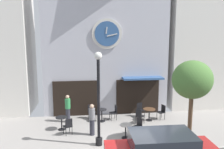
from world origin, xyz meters
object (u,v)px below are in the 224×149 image
(street_tree, at_px, (192,80))
(cafe_chair_left_end, at_px, (140,109))
(cafe_chair_under_awning, at_px, (139,115))
(cafe_chair_curbside, at_px, (162,111))
(cafe_chair_near_tree, at_px, (114,111))
(pedestrian_grey, at_px, (92,119))
(cafe_table_center_left, at_px, (62,121))
(street_lamp, at_px, (99,99))
(cafe_table_near_door, at_px, (126,129))
(cafe_table_leftmost, at_px, (149,112))
(cafe_table_center_right, at_px, (102,114))
(cafe_chair_by_entrance, at_px, (68,125))
(pedestrian_green, at_px, (68,108))
(cafe_chair_mid_row, at_px, (138,125))
(cafe_chair_corner, at_px, (91,110))

(street_tree, distance_m, cafe_chair_left_end, 5.04)
(cafe_chair_under_awning, bearing_deg, cafe_chair_curbside, 21.00)
(cafe_chair_curbside, relative_size, cafe_chair_near_tree, 1.00)
(cafe_chair_near_tree, height_order, pedestrian_grey, pedestrian_grey)
(cafe_table_center_left, distance_m, cafe_chair_under_awning, 4.49)
(street_lamp, bearing_deg, cafe_table_near_door, 23.27)
(cafe_table_center_left, bearing_deg, cafe_table_leftmost, 8.97)
(street_lamp, xyz_separation_m, cafe_table_leftmost, (3.28, 2.91, -1.73))
(cafe_table_center_right, relative_size, cafe_chair_left_end, 0.85)
(street_tree, bearing_deg, cafe_chair_by_entrance, 162.90)
(pedestrian_green, bearing_deg, cafe_chair_under_awning, -10.77)
(street_tree, bearing_deg, cafe_chair_mid_row, 147.44)
(cafe_table_leftmost, distance_m, cafe_chair_near_tree, 2.14)
(cafe_table_leftmost, xyz_separation_m, cafe_chair_left_end, (-0.39, 0.72, -0.01))
(cafe_table_center_left, relative_size, cafe_table_leftmost, 0.99)
(cafe_table_near_door, xyz_separation_m, pedestrian_green, (-3.05, 2.64, 0.38))
(cafe_chair_corner, relative_size, pedestrian_grey, 0.54)
(cafe_table_center_right, xyz_separation_m, pedestrian_grey, (-0.66, -1.89, 0.36))
(cafe_chair_left_end, xyz_separation_m, cafe_chair_corner, (-3.13, 0.03, 0.00))
(cafe_table_center_left, xyz_separation_m, cafe_table_near_door, (3.33, -1.49, -0.01))
(cafe_table_center_left, height_order, cafe_chair_left_end, cafe_chair_left_end)
(cafe_table_center_right, height_order, cafe_chair_by_entrance, cafe_chair_by_entrance)
(cafe_table_center_right, bearing_deg, street_tree, -41.97)
(cafe_table_center_right, height_order, cafe_chair_curbside, cafe_chair_curbside)
(street_tree, relative_size, cafe_table_center_left, 5.55)
(cafe_table_near_door, xyz_separation_m, cafe_chair_near_tree, (-0.22, 2.70, 0.05))
(cafe_chair_near_tree, relative_size, cafe_chair_corner, 1.00)
(street_lamp, distance_m, cafe_chair_near_tree, 3.91)
(street_tree, relative_size, cafe_chair_by_entrance, 4.51)
(cafe_chair_under_awning, relative_size, pedestrian_green, 0.54)
(cafe_table_center_right, height_order, cafe_table_leftmost, cafe_table_center_right)
(cafe_table_center_left, relative_size, pedestrian_green, 0.44)
(cafe_table_center_left, xyz_separation_m, cafe_chair_under_awning, (4.48, 0.36, 0.03))
(cafe_table_near_door, xyz_separation_m, cafe_chair_mid_row, (0.73, 0.34, 0.05))
(cafe_table_center_right, distance_m, cafe_table_near_door, 2.69)
(cafe_table_center_right, relative_size, cafe_chair_mid_row, 0.85)
(cafe_table_near_door, bearing_deg, cafe_chair_near_tree, 94.73)
(cafe_chair_by_entrance, relative_size, pedestrian_grey, 0.54)
(cafe_chair_curbside, distance_m, cafe_chair_by_entrance, 5.91)
(cafe_table_near_door, height_order, cafe_chair_left_end, cafe_chair_left_end)
(cafe_chair_mid_row, distance_m, cafe_chair_corner, 3.60)
(cafe_table_near_door, distance_m, cafe_chair_near_tree, 2.71)
(cafe_chair_under_awning, bearing_deg, street_lamp, -136.21)
(cafe_table_center_right, height_order, cafe_chair_corner, cafe_chair_corner)
(cafe_chair_by_entrance, bearing_deg, cafe_chair_curbside, 16.77)
(cafe_table_center_left, distance_m, cafe_chair_corner, 2.30)
(cafe_chair_curbside, bearing_deg, street_lamp, -143.57)
(cafe_table_center_left, bearing_deg, pedestrian_grey, -28.42)
(cafe_chair_left_end, height_order, pedestrian_green, pedestrian_green)
(street_lamp, height_order, cafe_chair_near_tree, street_lamp)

